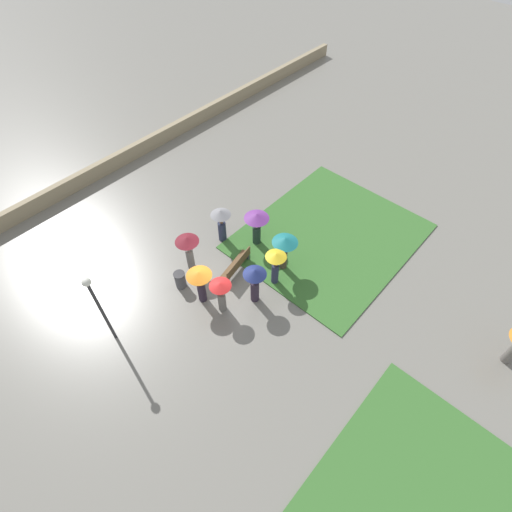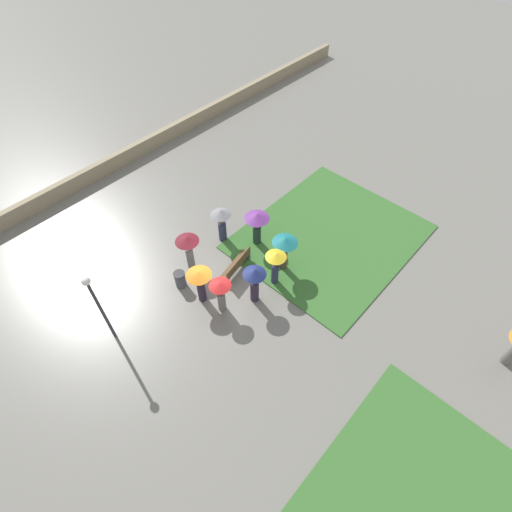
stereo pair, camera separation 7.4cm
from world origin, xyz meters
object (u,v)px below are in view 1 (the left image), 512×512
at_px(trash_bin, 180,280).
at_px(crowd_person_navy, 255,280).
at_px(crowd_person_teal, 285,245).
at_px(crowd_person_maroon, 188,246).
at_px(crowd_person_yellow, 276,264).
at_px(crowd_person_purple, 257,222).
at_px(park_bench, 237,265).
at_px(lamp_post, 97,302).
at_px(crowd_person_orange, 200,281).
at_px(crowd_person_red, 221,292).
at_px(crowd_person_grey, 221,220).

xyz_separation_m(trash_bin, crowd_person_navy, (-1.67, 2.90, 0.94)).
xyz_separation_m(crowd_person_teal, crowd_person_maroon, (2.80, -3.17, -0.13)).
bearing_deg(crowd_person_yellow, crowd_person_purple, -171.52).
xyz_separation_m(park_bench, crowd_person_yellow, (-0.68, 1.67, 0.81)).
distance_m(lamp_post, trash_bin, 4.06).
bearing_deg(crowd_person_maroon, crowd_person_teal, 145.82).
xyz_separation_m(lamp_post, crowd_person_maroon, (-4.52, -0.45, -1.11)).
relative_size(crowd_person_orange, crowd_person_navy, 0.94).
bearing_deg(crowd_person_red, trash_bin, -129.96).
xyz_separation_m(crowd_person_maroon, crowd_person_yellow, (-1.90, 3.41, -0.12)).
xyz_separation_m(crowd_person_teal, crowd_person_red, (3.45, -0.47, -0.34)).
height_order(crowd_person_red, crowd_person_grey, crowd_person_grey).
bearing_deg(crowd_person_teal, crowd_person_orange, 42.25).
xyz_separation_m(lamp_post, crowd_person_teal, (-7.31, 2.71, -0.98)).
bearing_deg(crowd_person_grey, crowd_person_purple, 48.80).
height_order(park_bench, lamp_post, lamp_post).
xyz_separation_m(park_bench, crowd_person_grey, (-0.98, -1.92, 0.82)).
bearing_deg(crowd_person_navy, trash_bin, 50.50).
xyz_separation_m(crowd_person_red, crowd_person_navy, (-1.28, 0.68, 0.17)).
height_order(crowd_person_red, crowd_person_yellow, crowd_person_yellow).
bearing_deg(crowd_person_purple, park_bench, -125.27).
relative_size(crowd_person_orange, crowd_person_grey, 0.98).
bearing_deg(lamp_post, park_bench, 167.29).
bearing_deg(crowd_person_yellow, trash_bin, -97.11).
relative_size(lamp_post, crowd_person_purple, 2.01).
height_order(park_bench, crowd_person_teal, crowd_person_teal).
bearing_deg(crowd_person_yellow, park_bench, -119.95).
relative_size(crowd_person_teal, crowd_person_red, 1.09).
distance_m(park_bench, crowd_person_red, 2.22).
distance_m(crowd_person_red, crowd_person_yellow, 2.66).
bearing_deg(crowd_person_orange, crowd_person_navy, -29.89).
xyz_separation_m(crowd_person_purple, crowd_person_yellow, (1.23, 2.20, -0.11)).
bearing_deg(crowd_person_purple, crowd_person_grey, 163.28).
distance_m(crowd_person_purple, crowd_person_maroon, 3.36).
xyz_separation_m(trash_bin, crowd_person_yellow, (-2.94, 2.93, 0.86)).
xyz_separation_m(lamp_post, crowd_person_grey, (-6.72, -0.62, -1.22)).
xyz_separation_m(crowd_person_yellow, crowd_person_grey, (-0.29, -3.58, 0.01)).
height_order(crowd_person_teal, crowd_person_yellow, crowd_person_teal).
xyz_separation_m(crowd_person_maroon, crowd_person_grey, (-2.20, -0.17, -0.11)).
bearing_deg(crowd_person_orange, crowd_person_yellow, -13.58).
relative_size(park_bench, lamp_post, 0.50).
bearing_deg(crowd_person_purple, trash_bin, -150.79).
bearing_deg(park_bench, crowd_person_navy, 59.00).
xyz_separation_m(crowd_person_red, crowd_person_yellow, (-2.56, 0.72, 0.08)).
distance_m(park_bench, lamp_post, 6.23).
distance_m(lamp_post, crowd_person_yellow, 7.18).
xyz_separation_m(crowd_person_orange, crowd_person_navy, (-1.51, 1.66, 0.05)).
relative_size(crowd_person_orange, crowd_person_maroon, 0.96).
bearing_deg(crowd_person_teal, trash_bin, 28.76).
bearing_deg(trash_bin, crowd_person_grey, -168.64).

